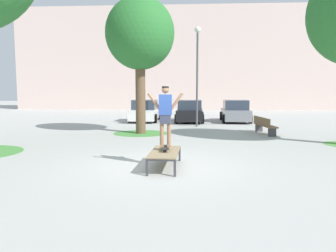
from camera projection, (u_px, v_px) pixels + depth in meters
The scene contains 12 objects.
ground_plane at pixel (161, 166), 9.26m from camera, with size 120.00×120.00×0.00m, color #A8A8A3.
building_facade at pixel (180, 60), 38.28m from camera, with size 37.40×4.00×11.51m, color beige.
skate_box at pixel (165, 153), 9.04m from camera, with size 0.84×1.93×0.46m.
skateboard at pixel (165, 148), 9.18m from camera, with size 0.24×0.81×0.09m.
skater at pixel (165, 112), 9.07m from camera, with size 1.00×0.30×1.69m.
tree_mid_back at pixel (140, 35), 15.96m from camera, with size 3.36×3.36×6.67m.
grass_patch_mid_back at pixel (141, 133), 16.47m from camera, with size 2.73×2.73×0.01m, color #47893D.
car_white at pixel (145, 111), 23.00m from camera, with size 1.99×4.24×1.50m.
car_black at pixel (190, 112), 22.58m from camera, with size 2.03×4.26×1.50m.
car_grey at pixel (235, 112), 22.66m from camera, with size 2.03×4.26×1.50m.
park_bench at pixel (264, 125), 16.19m from camera, with size 0.68×2.43×0.83m.
light_post at pixel (197, 62), 19.20m from camera, with size 0.36×0.36×5.83m.
Camera 1 is at (0.73, -9.06, 2.11)m, focal length 35.11 mm.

